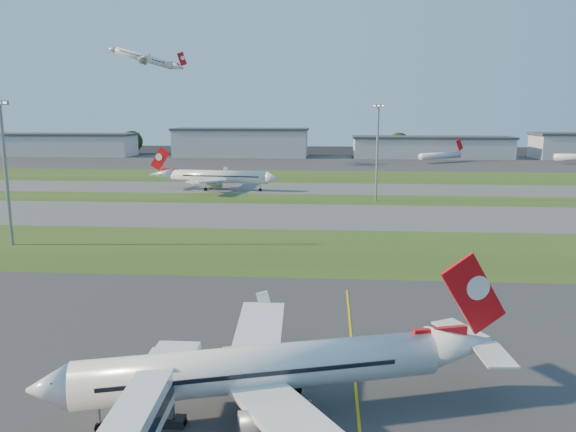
# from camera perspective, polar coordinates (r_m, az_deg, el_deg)

# --- Properties ---
(ground) EXTENTS (700.00, 700.00, 0.00)m
(ground) POSITION_cam_1_polar(r_m,az_deg,el_deg) (49.56, 0.93, -18.27)
(ground) COLOR black
(ground) RESTS_ON ground
(apron_near) EXTENTS (300.00, 70.00, 0.01)m
(apron_near) POSITION_cam_1_polar(r_m,az_deg,el_deg) (49.55, 0.93, -18.26)
(apron_near) COLOR #333335
(apron_near) RESTS_ON ground
(grass_strip_a) EXTENTS (300.00, 34.00, 0.01)m
(grass_strip_a) POSITION_cam_1_polar(r_m,az_deg,el_deg) (98.32, 2.72, -3.51)
(grass_strip_a) COLOR #2D4316
(grass_strip_a) RESTS_ON ground
(taxiway_a) EXTENTS (300.00, 32.00, 0.01)m
(taxiway_a) POSITION_cam_1_polar(r_m,az_deg,el_deg) (130.57, 3.12, 0.01)
(taxiway_a) COLOR #515154
(taxiway_a) RESTS_ON ground
(grass_strip_b) EXTENTS (300.00, 18.00, 0.01)m
(grass_strip_b) POSITION_cam_1_polar(r_m,az_deg,el_deg) (155.21, 3.32, 1.70)
(grass_strip_b) COLOR #2D4316
(grass_strip_b) RESTS_ON ground
(taxiway_b) EXTENTS (300.00, 26.00, 0.01)m
(taxiway_b) POSITION_cam_1_polar(r_m,az_deg,el_deg) (176.98, 3.45, 2.80)
(taxiway_b) COLOR #515154
(taxiway_b) RESTS_ON ground
(grass_strip_c) EXTENTS (300.00, 40.00, 0.01)m
(grass_strip_c) POSITION_cam_1_polar(r_m,az_deg,el_deg) (209.72, 3.59, 4.01)
(grass_strip_c) COLOR #2D4316
(grass_strip_c) RESTS_ON ground
(apron_far) EXTENTS (400.00, 80.00, 0.01)m
(apron_far) POSITION_cam_1_polar(r_m,az_deg,el_deg) (269.41, 3.76, 5.46)
(apron_far) COLOR #333335
(apron_far) RESTS_ON ground
(yellow_line) EXTENTS (0.25, 60.00, 0.02)m
(yellow_line) POSITION_cam_1_polar(r_m,az_deg,el_deg) (49.56, 7.03, -18.35)
(yellow_line) COLOR gold
(yellow_line) RESTS_ON ground
(airliner_parked) EXTENTS (34.54, 29.04, 11.06)m
(airliner_parked) POSITION_cam_1_polar(r_m,az_deg,el_deg) (45.95, -2.28, -15.27)
(airliner_parked) COLOR white
(airliner_parked) RESTS_ON ground
(airliner_taxiing) EXTENTS (37.35, 31.52, 11.67)m
(airliner_taxiing) POSITION_cam_1_polar(r_m,az_deg,el_deg) (174.05, -7.15, 3.96)
(airliner_taxiing) COLOR white
(airliner_taxiing) RESTS_ON ground
(airliner_departing) EXTENTS (30.22, 25.44, 9.70)m
(airliner_departing) POSITION_cam_1_polar(r_m,az_deg,el_deg) (264.74, -14.33, 15.24)
(airliner_departing) COLOR white
(mini_jet_near) EXTENTS (23.93, 18.53, 9.48)m
(mini_jet_near) POSITION_cam_1_polar(r_m,az_deg,el_deg) (277.80, 15.24, 5.95)
(mini_jet_near) COLOR white
(mini_jet_near) RESTS_ON ground
(light_mast_west) EXTENTS (3.20, 0.70, 25.80)m
(light_mast_west) POSITION_cam_1_polar(r_m,az_deg,el_deg) (111.69, -26.81, 4.78)
(light_mast_west) COLOR gray
(light_mast_west) RESTS_ON ground
(light_mast_centre) EXTENTS (3.20, 0.70, 25.80)m
(light_mast_centre) POSITION_cam_1_polar(r_m,az_deg,el_deg) (152.13, 9.07, 7.02)
(light_mast_centre) COLOR gray
(light_mast_centre) RESTS_ON ground
(hangar_far_west) EXTENTS (91.80, 23.00, 12.20)m
(hangar_far_west) POSITION_cam_1_polar(r_m,az_deg,el_deg) (335.52, -22.92, 6.72)
(hangar_far_west) COLOR #ABAFB3
(hangar_far_west) RESTS_ON ground
(hangar_west) EXTENTS (71.40, 23.00, 15.20)m
(hangar_west) POSITION_cam_1_polar(r_m,az_deg,el_deg) (302.53, -4.79, 7.46)
(hangar_west) COLOR #ABAFB3
(hangar_west) RESTS_ON ground
(hangar_east) EXTENTS (81.60, 23.00, 11.20)m
(hangar_east) POSITION_cam_1_polar(r_m,az_deg,el_deg) (303.48, 14.35, 6.80)
(hangar_east) COLOR #ABAFB3
(hangar_east) RESTS_ON ground
(tree_west) EXTENTS (12.10, 12.10, 13.20)m
(tree_west) POSITION_cam_1_polar(r_m,az_deg,el_deg) (333.34, -15.57, 7.31)
(tree_west) COLOR black
(tree_west) RESTS_ON ground
(tree_mid_west) EXTENTS (9.90, 9.90, 10.80)m
(tree_mid_west) POSITION_cam_1_polar(r_m,az_deg,el_deg) (310.68, 0.13, 7.24)
(tree_mid_west) COLOR black
(tree_mid_west) RESTS_ON ground
(tree_mid_east) EXTENTS (11.55, 11.55, 12.60)m
(tree_mid_east) POSITION_cam_1_polar(r_m,az_deg,el_deg) (315.05, 11.21, 7.27)
(tree_mid_east) COLOR black
(tree_mid_east) RESTS_ON ground
(tree_east) EXTENTS (10.45, 10.45, 11.40)m
(tree_east) POSITION_cam_1_polar(r_m,az_deg,el_deg) (330.58, 24.35, 6.57)
(tree_east) COLOR black
(tree_east) RESTS_ON ground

